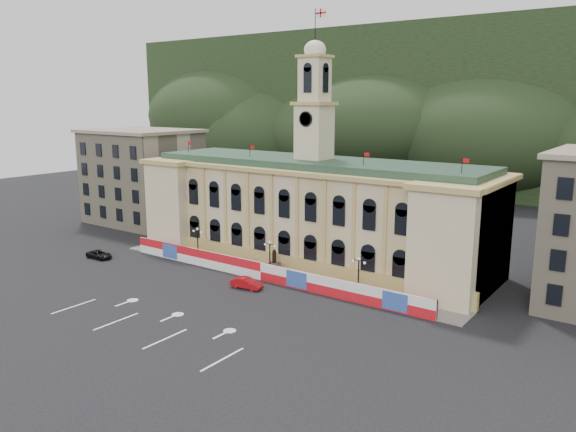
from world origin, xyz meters
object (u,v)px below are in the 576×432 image
Objects in this scene: lamp_center at (270,255)px; red_sedan at (247,283)px; black_suv at (99,254)px; statue at (274,267)px.

red_sedan is (0.58, -5.80, -2.35)m from lamp_center.
red_sedan reaches higher than black_suv.
statue is 2.14m from lamp_center.
statue is at bearing -3.26° from red_sedan.
lamp_center is at bearing -90.00° from statue.
lamp_center is 1.13× the size of black_suv.
red_sedan is (0.58, -6.80, -0.47)m from statue.
red_sedan is at bearing -84.31° from lamp_center.
lamp_center reaches higher than red_sedan.
statue reaches higher than red_sedan.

